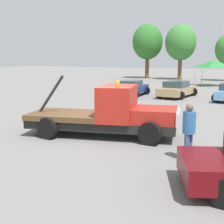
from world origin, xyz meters
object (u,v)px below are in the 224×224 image
at_px(person_near_truck, 189,128).
at_px(tree_center, 181,43).
at_px(parked_car_navy, 131,88).
at_px(tow_truck, 110,114).
at_px(tree_right, 148,42).
at_px(traffic_cone, 137,118).
at_px(parked_car_tan, 177,89).
at_px(canopy_tent_green, 214,64).

xyz_separation_m(person_near_truck, tree_center, (-11.57, 35.98, 4.31)).
bearing_deg(parked_car_navy, tow_truck, -164.81).
bearing_deg(tree_right, traffic_cone, -67.64).
bearing_deg(person_near_truck, parked_car_navy, 131.14).
distance_m(parked_car_tan, tree_center, 21.94).
relative_size(tow_truck, tree_center, 0.82).
distance_m(parked_car_tan, traffic_cone, 11.01).
relative_size(parked_car_navy, tree_right, 0.58).
height_order(canopy_tent_green, traffic_cone, canopy_tent_green).
height_order(parked_car_navy, tree_center, tree_center).
xyz_separation_m(parked_car_tan, tree_center, (-6.21, 20.50, 4.72)).
bearing_deg(tree_right, parked_car_tan, -60.92).
relative_size(tow_truck, parked_car_navy, 1.34).
distance_m(parked_car_navy, traffic_cone, 10.96).
xyz_separation_m(canopy_tent_green, tree_center, (-6.57, 8.40, 2.83)).
bearing_deg(tow_truck, parked_car_navy, 95.74).
bearing_deg(parked_car_navy, tree_center, -0.32).
distance_m(tow_truck, canopy_tent_green, 26.15).
bearing_deg(parked_car_tan, tree_center, 20.32).
bearing_deg(parked_car_tan, parked_car_navy, 111.84).
bearing_deg(tow_truck, tree_right, 94.21).
xyz_separation_m(tow_truck, canopy_tent_green, (-1.30, 26.07, 1.63)).
relative_size(tow_truck, person_near_truck, 3.57).
xyz_separation_m(tow_truck, parked_car_navy, (-5.26, 12.77, -0.27)).
bearing_deg(parked_car_tan, tree_right, 32.54).
bearing_deg(tree_center, tow_truck, -77.14).
bearing_deg(traffic_cone, tree_right, 112.36).
height_order(tow_truck, canopy_tent_green, canopy_tent_green).
relative_size(tow_truck, canopy_tent_green, 1.95).
xyz_separation_m(canopy_tent_green, traffic_cone, (1.11, -23.01, -2.29)).
relative_size(person_near_truck, parked_car_tan, 0.40).
relative_size(tow_truck, traffic_cone, 11.93).
height_order(parked_car_navy, canopy_tent_green, canopy_tent_green).
relative_size(canopy_tent_green, tree_right, 0.40).
xyz_separation_m(parked_car_navy, canopy_tent_green, (3.96, 13.30, 1.89)).
height_order(canopy_tent_green, tree_center, tree_center).
bearing_deg(person_near_truck, tow_truck, 166.84).
bearing_deg(canopy_tent_green, tree_center, 128.04).
distance_m(canopy_tent_green, traffic_cone, 23.15).
xyz_separation_m(parked_car_navy, parked_car_tan, (3.60, 1.19, -0.00)).
distance_m(person_near_truck, parked_car_navy, 16.86).
xyz_separation_m(tree_right, traffic_cone, (13.07, -31.77, -5.36)).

